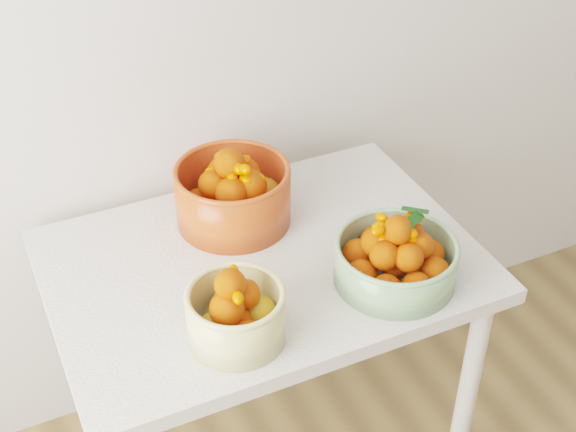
% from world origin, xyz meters
% --- Properties ---
extents(table, '(1.00, 0.70, 0.75)m').
position_xyz_m(table, '(-0.23, 1.60, 0.65)').
color(table, silver).
rests_on(table, ground).
extents(bowl_cream, '(0.22, 0.22, 0.18)m').
position_xyz_m(bowl_cream, '(-0.38, 1.39, 0.82)').
color(bowl_cream, '#D7CB83').
rests_on(bowl_cream, table).
extents(bowl_green, '(0.35, 0.35, 0.18)m').
position_xyz_m(bowl_green, '(0.02, 1.41, 0.81)').
color(bowl_green, '#81AA79').
rests_on(bowl_green, table).
extents(bowl_orange, '(0.33, 0.33, 0.21)m').
position_xyz_m(bowl_orange, '(-0.23, 1.77, 0.83)').
color(bowl_orange, red).
rests_on(bowl_orange, table).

